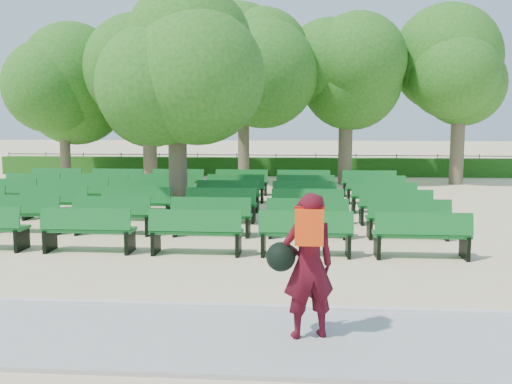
% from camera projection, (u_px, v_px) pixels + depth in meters
% --- Properties ---
extents(ground, '(120.00, 120.00, 0.00)m').
position_uv_depth(ground, '(214.00, 229.00, 14.71)').
color(ground, beige).
extents(paving, '(30.00, 2.20, 0.06)m').
position_uv_depth(paving, '(129.00, 336.00, 7.38)').
color(paving, '#A5A4A1').
rests_on(paving, ground).
extents(curb, '(30.00, 0.12, 0.10)m').
position_uv_depth(curb, '(151.00, 305.00, 8.52)').
color(curb, silver).
rests_on(curb, ground).
extents(hedge, '(26.00, 0.70, 0.90)m').
position_uv_depth(hedge, '(256.00, 166.00, 28.49)').
color(hedge, '#205616').
rests_on(hedge, ground).
extents(fence, '(26.00, 0.10, 1.02)m').
position_uv_depth(fence, '(256.00, 175.00, 28.95)').
color(fence, black).
rests_on(fence, ground).
extents(tree_line, '(21.80, 6.80, 7.04)m').
position_uv_depth(tree_line, '(249.00, 185.00, 24.59)').
color(tree_line, '#2D6C1D').
rests_on(tree_line, ground).
extents(bench_array, '(1.94, 0.67, 1.21)m').
position_uv_depth(bench_array, '(186.00, 212.00, 16.70)').
color(bench_array, '#116422').
rests_on(bench_array, ground).
extents(tree_among, '(4.18, 4.18, 5.98)m').
position_uv_depth(tree_among, '(176.00, 73.00, 15.78)').
color(tree_among, brown).
rests_on(tree_among, ground).
extents(person, '(0.92, 0.63, 1.86)m').
position_uv_depth(person, '(306.00, 264.00, 7.15)').
color(person, '#450915').
rests_on(person, ground).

